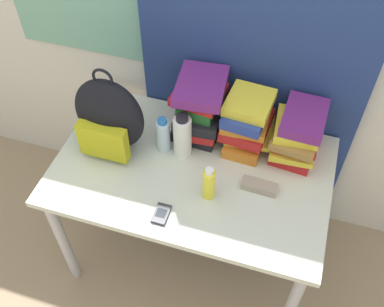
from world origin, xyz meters
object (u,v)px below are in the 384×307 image
(book_stack_left, at_px, (200,108))
(sports_bottle, at_px, (182,136))
(book_stack_right, at_px, (297,134))
(book_stack_center, at_px, (248,121))
(backpack, at_px, (109,117))
(sunglasses_case, at_px, (259,186))
(sunscreen_bottle, at_px, (209,184))
(water_bottle, at_px, (163,135))
(cell_phone, at_px, (161,214))

(book_stack_left, relative_size, sports_bottle, 1.32)
(book_stack_left, xyz_separation_m, book_stack_right, (0.44, 0.00, -0.03))
(book_stack_left, relative_size, book_stack_center, 1.09)
(sports_bottle, bearing_deg, book_stack_left, 76.86)
(backpack, relative_size, sports_bottle, 1.92)
(book_stack_center, height_order, sunglasses_case, book_stack_center)
(backpack, distance_m, sunscreen_bottle, 0.52)
(backpack, bearing_deg, sunglasses_case, -3.75)
(water_bottle, xyz_separation_m, sunglasses_case, (0.46, -0.10, -0.07))
(water_bottle, height_order, sunscreen_bottle, water_bottle)
(book_stack_right, height_order, water_bottle, book_stack_right)
(book_stack_center, bearing_deg, water_bottle, -155.86)
(book_stack_right, xyz_separation_m, sports_bottle, (-0.48, -0.15, -0.01))
(book_stack_center, height_order, cell_phone, book_stack_center)
(water_bottle, relative_size, cell_phone, 1.96)
(water_bottle, distance_m, sports_bottle, 0.09)
(book_stack_left, distance_m, cell_phone, 0.52)
(backpack, relative_size, cell_phone, 4.60)
(book_stack_center, bearing_deg, sunglasses_case, -65.21)
(sunglasses_case, bearing_deg, water_bottle, 168.04)
(cell_phone, bearing_deg, sports_bottle, 93.63)
(water_bottle, height_order, cell_phone, water_bottle)
(cell_phone, bearing_deg, sunscreen_bottle, 44.70)
(sunscreen_bottle, relative_size, cell_phone, 1.80)
(backpack, height_order, sunscreen_bottle, backpack)
(backpack, relative_size, book_stack_center, 1.58)
(book_stack_center, distance_m, sports_bottle, 0.30)
(book_stack_right, relative_size, sunglasses_case, 1.89)
(book_stack_center, bearing_deg, book_stack_left, -179.43)
(sunglasses_case, bearing_deg, cell_phone, -144.71)
(backpack, xyz_separation_m, water_bottle, (0.22, 0.05, -0.09))
(book_stack_center, bearing_deg, sports_bottle, -149.15)
(cell_phone, distance_m, sunglasses_case, 0.43)
(sunscreen_bottle, xyz_separation_m, sunglasses_case, (0.20, 0.10, -0.06))
(sunscreen_bottle, bearing_deg, cell_phone, -135.30)
(sunglasses_case, bearing_deg, backpack, 176.25)
(book_stack_right, distance_m, water_bottle, 0.59)
(book_stack_center, xyz_separation_m, water_bottle, (-0.35, -0.15, -0.04))
(sunscreen_bottle, distance_m, sunglasses_case, 0.23)
(cell_phone, xyz_separation_m, sunglasses_case, (0.35, 0.25, 0.01))
(backpack, relative_size, book_stack_right, 1.53)
(backpack, xyz_separation_m, cell_phone, (0.34, -0.29, -0.17))
(book_stack_right, bearing_deg, book_stack_left, -179.91)
(book_stack_center, xyz_separation_m, book_stack_right, (0.22, -0.00, -0.01))
(book_stack_right, distance_m, cell_phone, 0.69)
(water_bottle, xyz_separation_m, sports_bottle, (0.09, 0.00, 0.02))
(book_stack_left, relative_size, book_stack_right, 1.05)
(book_stack_center, distance_m, cell_phone, 0.57)
(water_bottle, height_order, sports_bottle, sports_bottle)
(sunglasses_case, bearing_deg, sports_bottle, 164.95)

